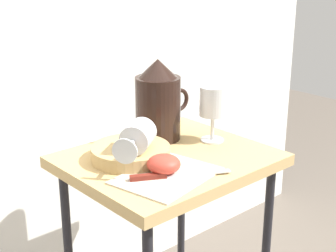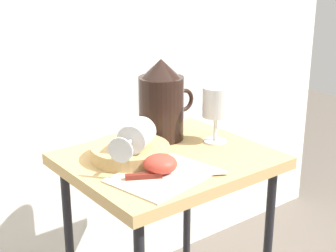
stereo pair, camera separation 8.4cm
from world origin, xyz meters
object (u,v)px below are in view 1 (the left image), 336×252
basket_tray (131,153)px  wine_glass_upright (214,105)px  pitcher (158,107)px  wine_glass_tipped_near (137,137)px  table (168,183)px  knife (166,176)px  apple_half_left (164,164)px

basket_tray → wine_glass_upright: (0.25, -0.05, 0.09)m
pitcher → basket_tray: bearing=-154.8°
wine_glass_tipped_near → basket_tray: bearing=82.5°
wine_glass_tipped_near → wine_glass_upright: bearing=-2.5°
basket_tray → wine_glass_tipped_near: wine_glass_tipped_near is taller
table → basket_tray: 0.14m
pitcher → knife: size_ratio=1.04×
basket_tray → wine_glass_upright: size_ratio=1.29×
table → wine_glass_tipped_near: wine_glass_tipped_near is taller
wine_glass_tipped_near → knife: 0.13m
wine_glass_upright → wine_glass_tipped_near: size_ratio=0.98×
wine_glass_tipped_near → knife: bearing=-93.7°
table → basket_tray: (-0.09, 0.04, 0.10)m
pitcher → apple_half_left: bearing=-127.6°
pitcher → knife: bearing=-127.0°
wine_glass_tipped_near → pitcher: bearing=34.2°
wine_glass_tipped_near → apple_half_left: bearing=-85.1°
wine_glass_tipped_near → knife: size_ratio=0.73×
basket_tray → apple_half_left: 0.12m
basket_tray → knife: bearing=-94.6°
pitcher → apple_half_left: size_ratio=2.83×
basket_tray → pitcher: pitcher is taller
apple_half_left → basket_tray: bearing=91.3°
wine_glass_upright → wine_glass_tipped_near: wine_glass_upright is taller
pitcher → wine_glass_tipped_near: pitcher is taller
basket_tray → wine_glass_tipped_near: bearing=-97.5°
wine_glass_upright → table: bearing=178.6°
knife → table: bearing=46.3°
pitcher → wine_glass_upright: (0.10, -0.12, 0.01)m
wine_glass_upright → apple_half_left: size_ratio=1.94×
table → apple_half_left: bearing=-136.4°
wine_glass_upright → apple_half_left: (-0.25, -0.08, -0.08)m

